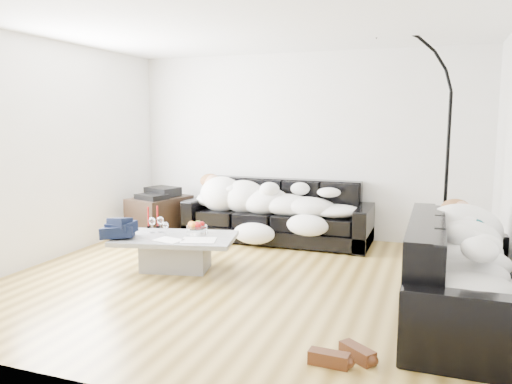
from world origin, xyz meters
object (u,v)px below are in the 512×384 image
(wine_glass_a, at_px, (161,225))
(av_cabinet, at_px, (160,217))
(wine_glass_b, at_px, (152,225))
(candle_left, at_px, (148,217))
(floor_lamp, at_px, (447,161))
(sofa_back, at_px, (277,211))
(sleeper_right, at_px, (465,247))
(shoes, at_px, (342,355))
(wine_glass_c, at_px, (166,229))
(sleeper_back, at_px, (276,196))
(fruit_bowl, at_px, (197,227))
(candle_right, at_px, (158,217))
(stereo, at_px, (159,193))
(sofa_right, at_px, (464,272))
(coffee_table, at_px, (176,253))

(wine_glass_a, distance_m, av_cabinet, 1.46)
(wine_glass_b, distance_m, candle_left, 0.29)
(floor_lamp, bearing_deg, sofa_back, 172.05)
(sleeper_right, height_order, av_cabinet, sleeper_right)
(sofa_back, bearing_deg, shoes, -65.00)
(sleeper_right, bearing_deg, wine_glass_c, 81.59)
(sleeper_back, relative_size, fruit_bowl, 9.12)
(fruit_bowl, bearing_deg, candle_right, 168.91)
(stereo, bearing_deg, sleeper_back, 26.86)
(fruit_bowl, height_order, av_cabinet, av_cabinet)
(sofa_back, xyz_separation_m, sofa_right, (2.29, -2.12, 0.01))
(wine_glass_a, distance_m, shoes, 2.94)
(shoes, xyz_separation_m, stereo, (-3.16, 2.87, 0.58))
(sleeper_right, relative_size, wine_glass_b, 9.94)
(sofa_right, height_order, shoes, sofa_right)
(sofa_back, relative_size, wine_glass_a, 13.87)
(sofa_right, height_order, sleeper_back, sleeper_back)
(coffee_table, xyz_separation_m, floor_lamp, (2.81, 1.23, 1.02))
(wine_glass_c, relative_size, shoes, 0.32)
(wine_glass_b, bearing_deg, coffee_table, -10.13)
(sofa_back, bearing_deg, wine_glass_a, -120.43)
(fruit_bowl, xyz_separation_m, wine_glass_a, (-0.42, -0.09, 0.02))
(candle_right, relative_size, stereo, 0.60)
(wine_glass_b, xyz_separation_m, floor_lamp, (3.14, 1.17, 0.74))
(sleeper_back, relative_size, stereo, 4.89)
(coffee_table, distance_m, wine_glass_b, 0.44)
(sleeper_right, distance_m, candle_left, 3.55)
(wine_glass_c, bearing_deg, sleeper_right, -8.41)
(sleeper_right, height_order, wine_glass_c, sleeper_right)
(sleeper_right, height_order, stereo, sleeper_right)
(sofa_right, relative_size, stereo, 4.73)
(sleeper_right, distance_m, coffee_table, 3.02)
(sleeper_right, height_order, floor_lamp, floor_lamp)
(sleeper_back, xyz_separation_m, floor_lamp, (2.15, -0.39, 0.58))
(sleeper_right, bearing_deg, stereo, 65.55)
(fruit_bowl, height_order, floor_lamp, floor_lamp)
(sofa_back, bearing_deg, floor_lamp, -11.49)
(wine_glass_a, bearing_deg, shoes, -34.24)
(fruit_bowl, bearing_deg, sleeper_right, -13.29)
(wine_glass_a, relative_size, wine_glass_b, 1.02)
(fruit_bowl, bearing_deg, av_cabinet, 135.68)
(sofa_right, relative_size, wine_glass_a, 11.36)
(wine_glass_c, bearing_deg, sofa_back, 64.79)
(sofa_back, bearing_deg, fruit_bowl, -108.82)
(wine_glass_b, relative_size, wine_glass_c, 1.18)
(coffee_table, height_order, wine_glass_b, wine_glass_b)
(sofa_back, height_order, stereo, sofa_back)
(wine_glass_a, xyz_separation_m, av_cabinet, (-0.75, 1.24, -0.19))
(wine_glass_a, height_order, wine_glass_c, wine_glass_a)
(sleeper_back, bearing_deg, coffee_table, -112.26)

